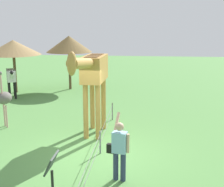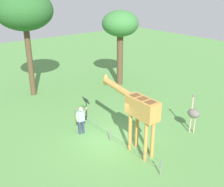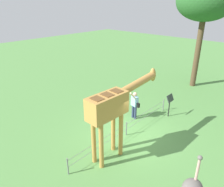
{
  "view_description": "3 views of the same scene",
  "coord_description": "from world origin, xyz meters",
  "px_view_note": "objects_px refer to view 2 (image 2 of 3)",
  "views": [
    {
      "loc": [
        8.88,
        1.52,
        4.01
      ],
      "look_at": [
        0.29,
        0.57,
        2.03
      ],
      "focal_mm": 48.93,
      "sensor_mm": 36.0,
      "label": 1
    },
    {
      "loc": [
        -9.63,
        7.74,
        7.62
      ],
      "look_at": [
        0.22,
        -0.14,
        2.55
      ],
      "focal_mm": 43.2,
      "sensor_mm": 36.0,
      "label": 2
    },
    {
      "loc": [
        -7.01,
        -5.3,
        6.1
      ],
      "look_at": [
        -0.03,
        1.09,
        1.98
      ],
      "focal_mm": 34.4,
      "sensor_mm": 36.0,
      "label": 3
    }
  ],
  "objects_px": {
    "giraffe": "(137,108)",
    "info_sign": "(86,103)",
    "visitor": "(81,119)",
    "tree_northeast": "(24,11)",
    "tree_east": "(120,26)",
    "ostrich": "(194,113)"
  },
  "relations": [
    {
      "from": "giraffe",
      "to": "tree_northeast",
      "type": "height_order",
      "value": "tree_northeast"
    },
    {
      "from": "ostrich",
      "to": "info_sign",
      "type": "xyz_separation_m",
      "value": [
        5.22,
        3.53,
        -0.23
      ]
    },
    {
      "from": "visitor",
      "to": "ostrich",
      "type": "relative_size",
      "value": 0.77
    },
    {
      "from": "visitor",
      "to": "tree_northeast",
      "type": "relative_size",
      "value": 0.23
    },
    {
      "from": "giraffe",
      "to": "tree_east",
      "type": "xyz_separation_m",
      "value": [
        7.93,
        -5.64,
        2.46
      ]
    },
    {
      "from": "giraffe",
      "to": "visitor",
      "type": "bearing_deg",
      "value": 21.53
    },
    {
      "from": "giraffe",
      "to": "tree_east",
      "type": "height_order",
      "value": "tree_east"
    },
    {
      "from": "tree_northeast",
      "to": "info_sign",
      "type": "relative_size",
      "value": 5.64
    },
    {
      "from": "ostrich",
      "to": "tree_east",
      "type": "relative_size",
      "value": 0.38
    },
    {
      "from": "ostrich",
      "to": "info_sign",
      "type": "distance_m",
      "value": 6.3
    },
    {
      "from": "tree_northeast",
      "to": "visitor",
      "type": "bearing_deg",
      "value": 177.65
    },
    {
      "from": "visitor",
      "to": "tree_east",
      "type": "xyz_separation_m",
      "value": [
        4.87,
        -6.85,
        3.85
      ]
    },
    {
      "from": "giraffe",
      "to": "tree_northeast",
      "type": "relative_size",
      "value": 0.53
    },
    {
      "from": "tree_northeast",
      "to": "info_sign",
      "type": "distance_m",
      "value": 7.65
    },
    {
      "from": "visitor",
      "to": "giraffe",
      "type": "bearing_deg",
      "value": -158.47
    },
    {
      "from": "visitor",
      "to": "info_sign",
      "type": "height_order",
      "value": "visitor"
    },
    {
      "from": "ostrich",
      "to": "visitor",
      "type": "bearing_deg",
      "value": 52.45
    },
    {
      "from": "ostrich",
      "to": "info_sign",
      "type": "relative_size",
      "value": 1.7
    },
    {
      "from": "giraffe",
      "to": "info_sign",
      "type": "xyz_separation_m",
      "value": [
        4.55,
        -0.11,
        -1.35
      ]
    },
    {
      "from": "tree_northeast",
      "to": "info_sign",
      "type": "bearing_deg",
      "value": -169.75
    },
    {
      "from": "tree_northeast",
      "to": "giraffe",
      "type": "bearing_deg",
      "value": -174.88
    },
    {
      "from": "info_sign",
      "to": "visitor",
      "type": "bearing_deg",
      "value": 138.78
    }
  ]
}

